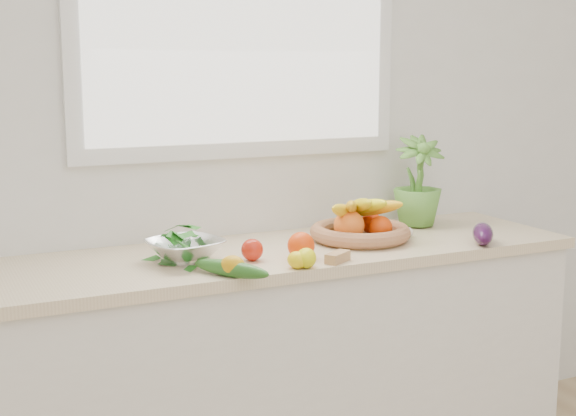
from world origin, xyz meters
name	(u,v)px	position (x,y,z in m)	size (l,w,h in m)	color
back_wall	(240,118)	(0.00, 2.25, 1.35)	(4.50, 0.02, 2.70)	white
counter_cabinet	(273,375)	(0.00, 1.95, 0.43)	(2.20, 0.58, 0.86)	silver
countertop	(273,255)	(0.00, 1.95, 0.88)	(2.24, 0.62, 0.04)	beige
window_frame	(240,9)	(0.00, 2.23, 1.75)	(1.30, 0.03, 1.10)	white
window_pane	(242,8)	(0.00, 2.21, 1.75)	(1.18, 0.01, 0.98)	white
orange_loose	(301,246)	(0.03, 1.78, 0.95)	(0.09, 0.09, 0.09)	#E93B07
lemon_a	(233,266)	(-0.26, 1.67, 0.93)	(0.07, 0.08, 0.07)	#CF900B
lemon_b	(306,258)	(-0.01, 1.67, 0.93)	(0.07, 0.08, 0.07)	yellow
lemon_c	(297,260)	(-0.04, 1.68, 0.93)	(0.06, 0.07, 0.06)	yellow
apple	(252,250)	(-0.13, 1.83, 0.94)	(0.07, 0.07, 0.07)	red
ginger	(338,257)	(0.12, 1.69, 0.92)	(0.10, 0.04, 0.03)	tan
garlic_a	(407,232)	(0.55, 1.92, 0.92)	(0.05, 0.05, 0.04)	silver
garlic_b	(396,229)	(0.54, 1.99, 0.92)	(0.05, 0.05, 0.04)	white
garlic_c	(480,234)	(0.77, 1.76, 0.92)	(0.05, 0.05, 0.04)	white
eggplant	(483,234)	(0.73, 1.70, 0.94)	(0.07, 0.19, 0.08)	#310E36
cucumber	(231,269)	(-0.27, 1.67, 0.93)	(0.05, 0.28, 0.05)	#1A5418
radish	(342,255)	(0.15, 1.72, 0.91)	(0.03, 0.03, 0.03)	red
potted_herb	(418,181)	(0.71, 2.09, 1.09)	(0.20, 0.20, 0.36)	#599937
fruit_basket	(359,227)	(0.35, 1.95, 0.95)	(0.44, 0.44, 0.19)	tan
colander_with_spinach	(185,244)	(-0.34, 1.90, 0.96)	(0.29, 0.29, 0.12)	white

